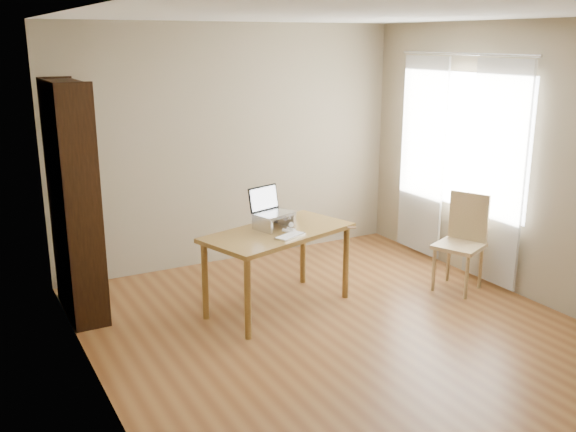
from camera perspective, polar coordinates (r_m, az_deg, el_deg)
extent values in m
cube|color=brown|center=(5.57, 4.90, -10.48)|extent=(4.00, 4.50, 0.02)
cube|color=white|center=(5.02, 5.62, 17.53)|extent=(4.00, 4.50, 0.02)
cube|color=#897D5C|center=(7.09, -5.00, 6.29)|extent=(4.00, 0.02, 2.60)
cube|color=#897D5C|center=(4.38, -17.20, -0.10)|extent=(0.02, 4.50, 2.60)
cube|color=#897D5C|center=(6.46, 20.28, 4.49)|extent=(0.02, 4.50, 2.60)
cube|color=white|center=(6.97, 15.27, 6.47)|extent=(0.01, 1.80, 1.40)
cube|color=black|center=(5.54, -17.69, 0.36)|extent=(0.30, 0.04, 2.10)
cube|color=black|center=(6.36, -19.24, 2.12)|extent=(0.30, 0.04, 2.10)
cube|color=black|center=(5.93, -19.84, 1.13)|extent=(0.02, 0.90, 2.10)
cube|color=black|center=(6.26, -17.72, -7.78)|extent=(0.30, 0.84, 0.02)
cube|color=black|center=(6.21, -17.58, -6.29)|extent=(0.20, 0.78, 0.28)
cube|color=black|center=(6.14, -17.98, -4.86)|extent=(0.30, 0.84, 0.03)
cube|color=black|center=(6.09, -17.84, -3.32)|extent=(0.20, 0.78, 0.28)
cube|color=black|center=(6.04, -18.25, -1.83)|extent=(0.30, 0.84, 0.02)
cube|color=black|center=(6.00, -18.10, -0.24)|extent=(0.20, 0.78, 0.28)
cube|color=black|center=(5.95, -18.52, 1.30)|extent=(0.30, 0.84, 0.02)
cube|color=black|center=(5.92, -18.37, 2.93)|extent=(0.20, 0.78, 0.28)
cube|color=black|center=(5.88, -18.80, 4.52)|extent=(0.30, 0.84, 0.02)
cube|color=black|center=(5.86, -18.66, 6.18)|extent=(0.20, 0.78, 0.28)
cube|color=black|center=(5.83, -19.09, 7.79)|extent=(0.30, 0.84, 0.02)
cube|color=black|center=(5.82, -18.94, 9.48)|extent=(0.20, 0.78, 0.28)
cube|color=black|center=(5.80, -19.39, 11.12)|extent=(0.30, 0.84, 0.03)
cube|color=silver|center=(6.59, 18.02, 3.55)|extent=(0.03, 0.70, 2.20)
cube|color=silver|center=(7.37, 11.85, 5.18)|extent=(0.03, 0.70, 2.20)
cylinder|color=silver|center=(6.85, 15.42, 13.73)|extent=(0.03, 1.90, 0.03)
cube|color=brown|center=(5.81, -0.88, -1.49)|extent=(1.52, 1.05, 0.04)
cylinder|color=brown|center=(5.93, -7.56, -5.09)|extent=(0.06, 0.06, 0.71)
cylinder|color=brown|center=(6.45, 2.90, -3.25)|extent=(0.06, 0.06, 0.71)
cylinder|color=brown|center=(5.44, -5.36, -6.97)|extent=(0.06, 0.06, 0.71)
cylinder|color=brown|center=(6.01, 5.74, -4.77)|extent=(0.06, 0.06, 0.71)
cube|color=silver|center=(5.79, -2.52, -0.73)|extent=(0.03, 0.25, 0.12)
cube|color=silver|center=(5.92, 0.00, -0.36)|extent=(0.03, 0.25, 0.12)
cube|color=silver|center=(5.83, -1.25, 0.08)|extent=(0.32, 0.25, 0.01)
cube|color=silver|center=(5.83, -1.25, 0.21)|extent=(0.40, 0.33, 0.02)
cube|color=black|center=(5.92, -1.88, 1.65)|extent=(0.34, 0.14, 0.23)
cube|color=white|center=(5.92, -1.85, 1.64)|extent=(0.31, 0.13, 0.20)
cube|color=silver|center=(5.61, 0.17, -1.79)|extent=(0.32, 0.24, 0.02)
cube|color=white|center=(5.61, 0.17, -1.71)|extent=(0.30, 0.21, 0.00)
cylinder|color=#4F311B|center=(5.92, 5.69, -1.01)|extent=(0.09, 0.09, 0.01)
ellipsoid|color=#3F3732|center=(5.89, -1.22, -0.39)|extent=(0.17, 0.39, 0.13)
ellipsoid|color=#3F3732|center=(5.98, -1.70, -0.18)|extent=(0.15, 0.16, 0.12)
ellipsoid|color=#3F3732|center=(5.72, -0.34, -0.65)|extent=(0.10, 0.10, 0.09)
ellipsoid|color=white|center=(5.76, -0.53, -0.89)|extent=(0.09, 0.09, 0.08)
sphere|color=white|center=(5.69, -0.17, -0.88)|extent=(0.05, 0.05, 0.05)
cone|color=#3F3732|center=(5.70, -0.61, -0.25)|extent=(0.03, 0.04, 0.04)
cone|color=#3F3732|center=(5.72, -0.12, -0.17)|extent=(0.03, 0.04, 0.04)
cylinder|color=white|center=(5.72, -0.56, -1.40)|extent=(0.03, 0.09, 0.03)
cylinder|color=white|center=(5.74, -0.03, -1.32)|extent=(0.03, 0.09, 0.03)
cylinder|color=#3F3732|center=(6.05, -1.03, -0.40)|extent=(0.14, 0.21, 0.03)
cube|color=#A5855A|center=(6.54, 14.95, -2.61)|extent=(0.56, 0.56, 0.04)
cylinder|color=#A5855A|center=(6.38, 14.74, -5.20)|extent=(0.04, 0.04, 0.45)
cylinder|color=#A5855A|center=(6.61, 16.92, -4.64)|extent=(0.04, 0.04, 0.45)
cylinder|color=#A5855A|center=(6.62, 12.72, -4.32)|extent=(0.04, 0.04, 0.45)
cylinder|color=#A5855A|center=(6.84, 14.89, -3.81)|extent=(0.04, 0.04, 0.45)
cube|color=#A5855A|center=(6.60, 16.31, -0.26)|extent=(0.19, 0.38, 0.50)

